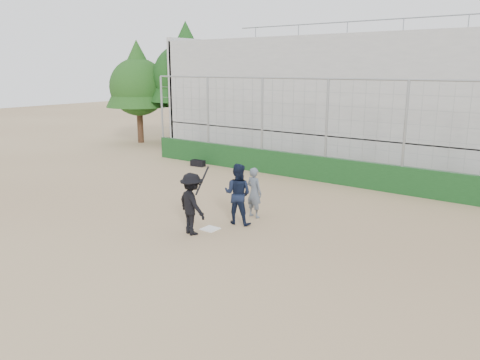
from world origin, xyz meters
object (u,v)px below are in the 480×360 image
Objects in this scene: equipment_bag at (198,163)px; umpire at (254,195)px; batter_at_plate at (192,204)px; catcher_crouched at (238,204)px.

umpire is at bearing -35.93° from equipment_bag.
batter_at_plate reaches higher than umpire.
umpire is at bearing 77.40° from batter_at_plate.
batter_at_plate reaches higher than catcher_crouched.
catcher_crouched is at bearing 70.88° from batter_at_plate.
batter_at_plate is 1.50m from catcher_crouched.
umpire is (0.01, 0.81, 0.09)m from catcher_crouched.
batter_at_plate is 2.27m from umpire.
umpire is (0.49, 2.21, -0.16)m from batter_at_plate.
catcher_crouched reaches higher than equipment_bag.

